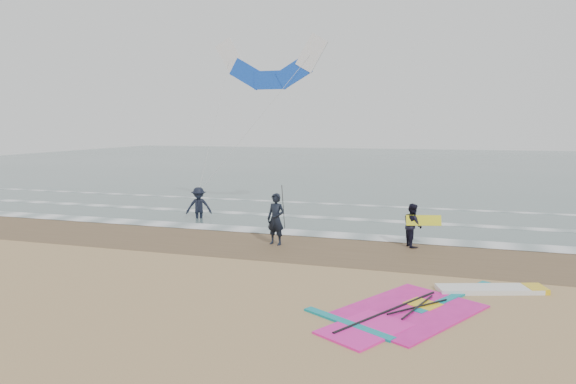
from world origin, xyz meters
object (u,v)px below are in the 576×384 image
(person_walking, at_px, (413,225))
(person_wading, at_px, (199,200))
(person_standing, at_px, (276,219))
(surf_kite, at_px, (270,68))
(windsurf_rig, at_px, (433,305))

(person_walking, bearing_deg, person_wading, 50.04)
(person_standing, relative_size, person_wading, 1.04)
(person_standing, relative_size, surf_kite, 0.25)
(person_standing, bearing_deg, surf_kite, 124.02)
(windsurf_rig, distance_m, person_standing, 8.06)
(windsurf_rig, relative_size, person_standing, 3.05)
(person_walking, distance_m, surf_kite, 11.79)
(person_standing, xyz_separation_m, surf_kite, (-2.68, 7.10, 6.52))
(person_walking, relative_size, person_wading, 0.86)
(person_standing, xyz_separation_m, person_wading, (-5.34, 4.03, -0.04))
(person_standing, bearing_deg, windsurf_rig, -28.04)
(person_walking, xyz_separation_m, person_wading, (-10.39, 2.81, 0.13))
(person_standing, distance_m, person_wading, 6.69)
(person_walking, height_order, person_wading, person_wading)
(windsurf_rig, bearing_deg, surf_kite, 125.01)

